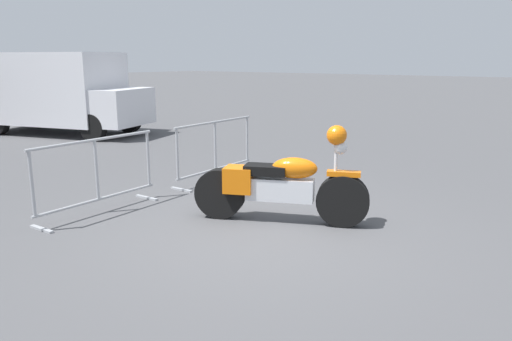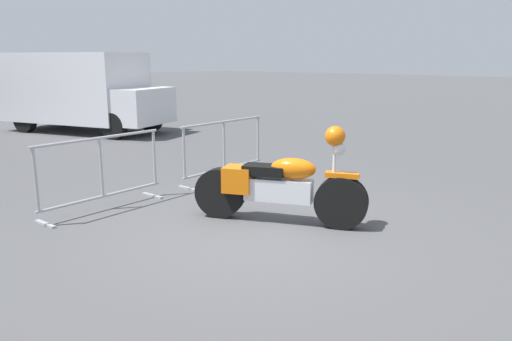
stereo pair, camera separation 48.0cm
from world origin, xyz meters
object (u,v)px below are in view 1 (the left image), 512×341
at_px(motorcycle, 280,185).
at_px(crowd_barrier_far, 215,150).
at_px(delivery_van, 56,91).
at_px(crowd_barrier_near, 97,175).

distance_m(motorcycle, crowd_barrier_far, 2.58).
xyz_separation_m(crowd_barrier_far, delivery_van, (1.52, 7.51, 0.69)).
distance_m(crowd_barrier_near, delivery_van, 8.54).
xyz_separation_m(crowd_barrier_near, delivery_van, (4.00, 7.51, 0.69)).
xyz_separation_m(motorcycle, crowd_barrier_near, (-1.24, 2.26, 0.05)).
bearing_deg(delivery_van, crowd_barrier_far, -29.15).
height_order(motorcycle, delivery_van, delivery_van).
height_order(crowd_barrier_near, delivery_van, delivery_van).
relative_size(crowd_barrier_near, crowd_barrier_far, 1.00).
relative_size(motorcycle, delivery_van, 0.41).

